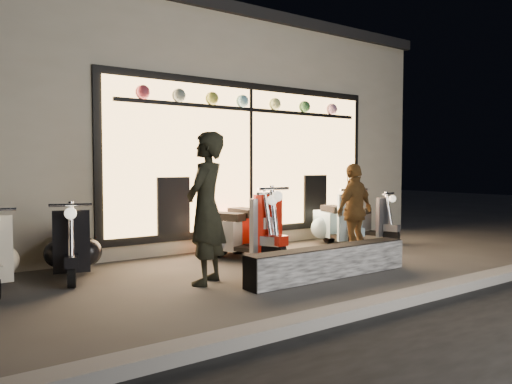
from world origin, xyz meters
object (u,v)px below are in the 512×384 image
(graffiti_barrier, at_px, (329,262))
(woman, at_px, (354,211))
(scooter_red, at_px, (247,229))
(man, at_px, (206,208))
(scooter_silver, at_px, (231,233))

(graffiti_barrier, xyz_separation_m, woman, (1.27, 0.77, 0.53))
(scooter_red, relative_size, woman, 1.01)
(man, height_order, woman, man)
(graffiti_barrier, bearing_deg, scooter_red, 90.18)
(woman, bearing_deg, man, -7.68)
(scooter_red, distance_m, woman, 1.70)
(man, bearing_deg, scooter_silver, -171.30)
(graffiti_barrier, height_order, man, man)
(graffiti_barrier, xyz_separation_m, man, (-1.44, 0.63, 0.72))
(scooter_silver, relative_size, scooter_red, 0.93)
(graffiti_barrier, relative_size, scooter_silver, 1.79)
(graffiti_barrier, xyz_separation_m, scooter_silver, (-0.33, 1.82, 0.20))
(scooter_red, distance_m, man, 1.95)
(scooter_red, relative_size, man, 0.81)
(woman, bearing_deg, scooter_red, -51.02)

